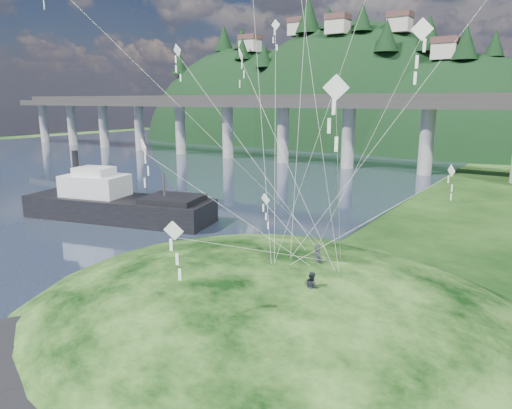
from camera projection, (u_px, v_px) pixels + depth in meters
The scene contains 9 objects.
ground at pixel (151, 322), 28.90m from camera, with size 320.00×320.00×0.00m, color black.
water at pixel (12, 170), 92.43m from camera, with size 240.00×240.00×0.00m, color #2C3952.
grass_hill at pixel (274, 368), 26.48m from camera, with size 36.00×32.00×13.00m.
bridge at pixel (306, 120), 97.78m from camera, with size 160.00×11.00×15.00m.
far_ridge at pixel (332, 165), 153.03m from camera, with size 153.00×70.00×94.50m.
work_barge at pixel (116, 203), 53.39m from camera, with size 23.46×11.82×7.92m.
wooden_dock at pixel (189, 278), 34.86m from camera, with size 13.36×3.82×0.94m.
kite_flyers at pixel (315, 257), 23.56m from camera, with size 2.19×4.07×2.02m.
kite_swarm at pixel (270, 57), 22.63m from camera, with size 18.76×17.55×21.94m.
Camera 1 is at (20.38, -18.23, 13.68)m, focal length 32.00 mm.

